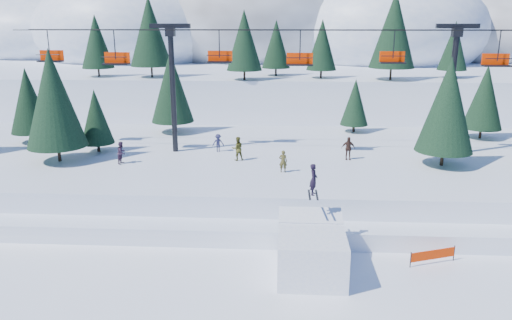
# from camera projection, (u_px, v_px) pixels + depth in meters

# --- Properties ---
(ground) EXTENTS (160.00, 160.00, 0.00)m
(ground) POSITION_uv_depth(u_px,v_px,m) (281.00, 295.00, 24.44)
(ground) COLOR white
(ground) RESTS_ON ground
(mid_shelf) EXTENTS (70.00, 22.00, 2.50)m
(mid_shelf) POSITION_uv_depth(u_px,v_px,m) (283.00, 167.00, 41.41)
(mid_shelf) COLOR white
(mid_shelf) RESTS_ON ground
(berm) EXTENTS (70.00, 6.00, 1.10)m
(berm) POSITION_uv_depth(u_px,v_px,m) (282.00, 222.00, 31.98)
(berm) COLOR white
(berm) RESTS_ON ground
(mountain_ridge) EXTENTS (119.00, 60.64, 26.46)m
(mountain_ridge) POSITION_uv_depth(u_px,v_px,m) (258.00, 39.00, 92.64)
(mountain_ridge) COLOR white
(mountain_ridge) RESTS_ON ground
(jump_kicker) EXTENTS (3.50, 4.77, 5.62)m
(jump_kicker) POSITION_uv_depth(u_px,v_px,m) (311.00, 250.00, 26.32)
(jump_kicker) COLOR white
(jump_kicker) RESTS_ON ground
(chairlift) EXTENTS (46.00, 3.21, 10.28)m
(chairlift) POSITION_uv_depth(u_px,v_px,m) (296.00, 69.00, 39.23)
(chairlift) COLOR black
(chairlift) RESTS_ON mid_shelf
(conifer_stand) EXTENTS (64.54, 15.53, 9.09)m
(conifer_stand) POSITION_uv_depth(u_px,v_px,m) (309.00, 98.00, 40.75)
(conifer_stand) COLOR black
(conifer_stand) RESTS_ON mid_shelf
(distant_skiers) EXTENTS (27.36, 8.09, 1.87)m
(distant_skiers) POSITION_uv_depth(u_px,v_px,m) (284.00, 147.00, 39.36)
(distant_skiers) COLOR #48411C
(distant_skiers) RESTS_ON mid_shelf
(banner_near) EXTENTS (2.69, 1.03, 0.90)m
(banner_near) POSITION_uv_depth(u_px,v_px,m) (433.00, 255.00, 27.48)
(banner_near) COLOR black
(banner_near) RESTS_ON ground
(banner_far) EXTENTS (2.61, 1.21, 0.90)m
(banner_far) POSITION_uv_depth(u_px,v_px,m) (463.00, 236.00, 29.95)
(banner_far) COLOR black
(banner_far) RESTS_ON ground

